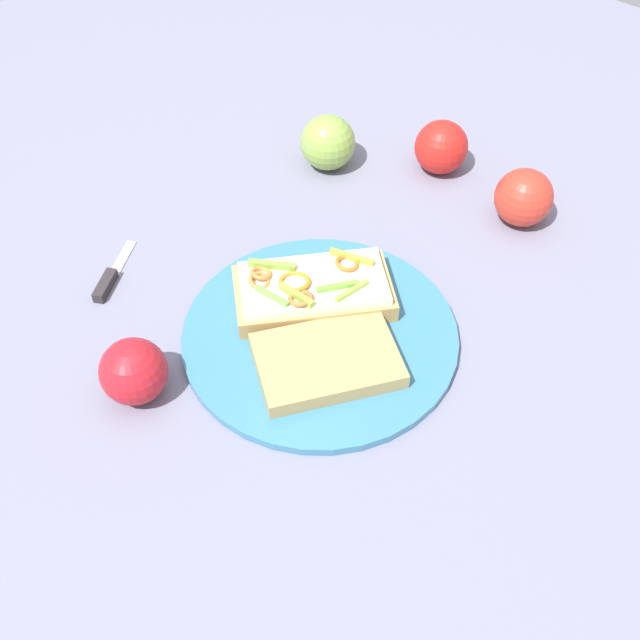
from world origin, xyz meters
The scene contains 9 objects.
ground_plane centered at (0.00, 0.00, 0.00)m, with size 2.00×2.00×0.00m, color slate.
plate centered at (0.00, 0.00, 0.01)m, with size 0.31×0.31×0.01m, color teal.
sandwich centered at (0.03, 0.04, 0.03)m, with size 0.20×0.19×0.04m.
bread_slice_side centered at (-0.03, -0.04, 0.02)m, with size 0.15×0.10×0.02m, color tan.
apple_0 centered at (-0.18, 0.10, 0.04)m, with size 0.07×0.07×0.07m, color #B41A23.
apple_1 centered at (0.26, 0.20, 0.04)m, with size 0.08×0.08×0.08m, color #81A443.
apple_2 centered at (0.33, -0.07, 0.04)m, with size 0.08×0.08×0.08m, color red.
apple_3 centered at (0.35, 0.08, 0.04)m, with size 0.07×0.07×0.07m, color red.
knife centered at (-0.10, 0.25, 0.01)m, with size 0.10×0.06×0.01m.
Camera 1 is at (-0.43, -0.37, 0.66)m, focal length 42.66 mm.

